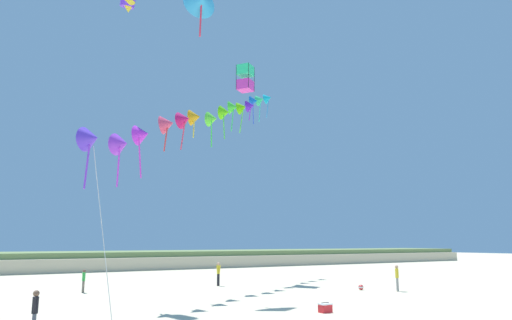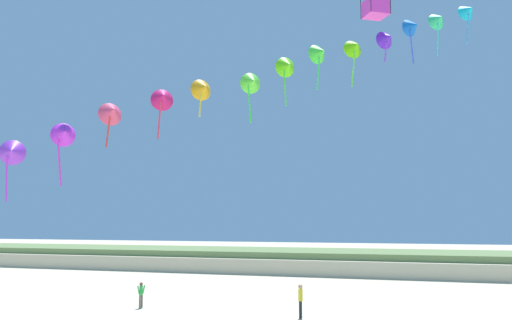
{
  "view_description": "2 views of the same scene",
  "coord_description": "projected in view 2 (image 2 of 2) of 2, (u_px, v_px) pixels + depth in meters",
  "views": [
    {
      "loc": [
        -14.9,
        -16.06,
        3.25
      ],
      "look_at": [
        1.35,
        10.56,
        8.89
      ],
      "focal_mm": 32.0,
      "sensor_mm": 36.0,
      "label": 1
    },
    {
      "loc": [
        7.98,
        -12.54,
        4.99
      ],
      "look_at": [
        -0.68,
        13.89,
        8.19
      ],
      "focal_mm": 38.0,
      "sensor_mm": 36.0,
      "label": 2
    }
  ],
  "objects": [
    {
      "name": "dune_ridge",
      "position": [
        353.0,
        261.0,
        54.91
      ],
      "size": [
        120.0,
        13.26,
        2.11
      ],
      "color": "beige",
      "rests_on": "ground"
    },
    {
      "name": "person_near_left",
      "position": [
        300.0,
        299.0,
        28.36
      ],
      "size": [
        0.24,
        0.61,
        1.75
      ],
      "color": "black",
      "rests_on": "ground"
    },
    {
      "name": "person_far_left",
      "position": [
        141.0,
        293.0,
        31.7
      ],
      "size": [
        0.32,
        0.49,
        1.49
      ],
      "color": "#726656",
      "rests_on": "ground"
    },
    {
      "name": "kite_banner_string",
      "position": [
        266.0,
        71.0,
        28.33
      ],
      "size": [
        22.86,
        21.09,
        19.04
      ],
      "color": "#5733D4"
    }
  ]
}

